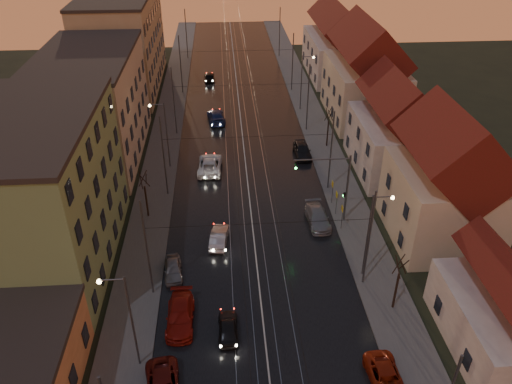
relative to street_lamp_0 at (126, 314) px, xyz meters
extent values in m
plane|color=black|center=(9.10, -2.00, -4.89)|extent=(160.00, 160.00, 0.00)
cube|color=black|center=(9.10, 38.00, -4.87)|extent=(16.00, 120.00, 0.04)
cube|color=#4C4C4C|center=(-0.90, 38.00, -4.81)|extent=(4.00, 120.00, 0.15)
cube|color=#4C4C4C|center=(19.10, 38.00, -4.81)|extent=(4.00, 120.00, 0.15)
cube|color=gray|center=(6.90, 38.00, -4.83)|extent=(0.06, 120.00, 0.03)
cube|color=gray|center=(8.33, 38.00, -4.83)|extent=(0.06, 120.00, 0.03)
cube|color=gray|center=(9.87, 38.00, -4.83)|extent=(0.06, 120.00, 0.03)
cube|color=gray|center=(11.30, 38.00, -4.83)|extent=(0.06, 120.00, 0.03)
cube|color=#71915C|center=(-8.40, 12.00, 1.61)|extent=(10.00, 18.00, 13.00)
cube|color=tan|center=(-8.40, 32.00, 1.11)|extent=(10.00, 20.00, 12.00)
cube|color=tan|center=(-8.40, 56.00, 2.11)|extent=(10.00, 24.00, 14.00)
cube|color=beige|center=(26.10, 0.00, -2.89)|extent=(8.00, 10.00, 4.00)
cube|color=beige|center=(26.10, 13.00, -1.39)|extent=(8.50, 10.00, 7.00)
pyramid|color=#531E13|center=(26.10, 13.00, 4.01)|extent=(8.67, 10.20, 3.80)
cube|color=beige|center=(26.10, 26.00, -1.89)|extent=(9.00, 12.00, 6.00)
pyramid|color=#531E13|center=(26.10, 26.00, 2.71)|extent=(9.18, 12.24, 3.20)
cube|color=beige|center=(26.10, 41.00, -1.14)|extent=(9.00, 14.00, 7.50)
pyramid|color=#531E13|center=(26.10, 41.00, 4.61)|extent=(9.18, 14.28, 4.00)
cube|color=beige|center=(26.10, 59.00, -1.64)|extent=(9.00, 16.00, 6.50)
pyramid|color=#531E13|center=(26.10, 59.00, 3.36)|extent=(9.18, 16.32, 3.50)
cylinder|color=#595B60|center=(0.50, 7.00, -0.39)|extent=(0.16, 0.16, 9.00)
cylinder|color=#595B60|center=(17.70, 7.00, -0.39)|extent=(0.16, 0.16, 9.00)
cylinder|color=#595B60|center=(0.50, 22.00, -0.39)|extent=(0.16, 0.16, 9.00)
cylinder|color=#595B60|center=(17.70, 22.00, -0.39)|extent=(0.16, 0.16, 9.00)
cylinder|color=#595B60|center=(0.50, 37.00, -0.39)|extent=(0.16, 0.16, 9.00)
cylinder|color=#595B60|center=(17.70, 37.00, -0.39)|extent=(0.16, 0.16, 9.00)
cylinder|color=#595B60|center=(0.50, 52.00, -0.39)|extent=(0.16, 0.16, 9.00)
cylinder|color=#595B60|center=(17.70, 52.00, -0.39)|extent=(0.16, 0.16, 9.00)
cylinder|color=#595B60|center=(0.50, 70.00, -0.39)|extent=(0.16, 0.16, 9.00)
cylinder|color=#595B60|center=(17.70, 70.00, -0.39)|extent=(0.16, 0.16, 9.00)
cylinder|color=#595B60|center=(0.30, 0.00, -0.89)|extent=(0.14, 0.14, 8.00)
cylinder|color=#595B60|center=(-0.50, 0.00, 2.91)|extent=(1.60, 0.10, 0.10)
sphere|color=#FFD88C|center=(-1.22, 0.00, 2.81)|extent=(0.32, 0.32, 0.32)
cylinder|color=#595B60|center=(17.90, 8.00, -0.89)|extent=(0.14, 0.14, 8.00)
cylinder|color=#595B60|center=(18.70, 8.00, 2.91)|extent=(1.60, 0.10, 0.10)
sphere|color=#FFD88C|center=(19.42, 8.00, 2.81)|extent=(0.32, 0.32, 0.32)
cylinder|color=#595B60|center=(0.30, 28.00, -0.89)|extent=(0.14, 0.14, 8.00)
cylinder|color=#595B60|center=(-0.50, 28.00, 2.91)|extent=(1.60, 0.10, 0.10)
sphere|color=#FFD88C|center=(-1.22, 28.00, 2.81)|extent=(0.32, 0.32, 0.32)
cylinder|color=#595B60|center=(17.90, 44.00, -0.89)|extent=(0.14, 0.14, 8.00)
cylinder|color=#595B60|center=(18.70, 44.00, 2.91)|extent=(1.60, 0.10, 0.10)
sphere|color=#FFD88C|center=(19.42, 44.00, 2.81)|extent=(0.32, 0.32, 0.32)
cylinder|color=#595B60|center=(18.10, 16.00, -1.29)|extent=(0.20, 0.20, 7.20)
cylinder|color=#595B60|center=(15.50, 16.00, 2.01)|extent=(5.20, 0.14, 0.14)
imported|color=black|center=(13.10, 16.00, 1.41)|extent=(0.15, 0.18, 0.90)
sphere|color=#19FF3F|center=(13.10, 15.88, 1.26)|extent=(0.20, 0.20, 0.20)
cylinder|color=black|center=(-1.10, 18.00, -3.14)|extent=(0.18, 0.18, 3.50)
cylinder|color=black|center=(-0.86, 18.09, -0.59)|extent=(0.37, 0.92, 1.61)
cylinder|color=black|center=(-1.18, 18.23, -0.59)|extent=(0.91, 0.40, 1.61)
cylinder|color=black|center=(-1.33, 17.91, -0.59)|extent=(0.37, 0.92, 1.61)
cylinder|color=black|center=(-0.97, 17.78, -0.59)|extent=(0.84, 0.54, 1.62)
cylinder|color=black|center=(19.30, 4.00, -3.14)|extent=(0.18, 0.18, 3.50)
cylinder|color=black|center=(19.54, 4.09, -0.59)|extent=(0.37, 0.92, 1.61)
cylinder|color=black|center=(19.22, 4.23, -0.59)|extent=(0.91, 0.40, 1.61)
cylinder|color=black|center=(19.07, 3.91, -0.59)|extent=(0.37, 0.92, 1.61)
cylinder|color=black|center=(19.43, 3.78, -0.59)|extent=(0.84, 0.54, 1.62)
cylinder|color=black|center=(19.50, 32.00, -3.14)|extent=(0.18, 0.18, 3.50)
cylinder|color=black|center=(19.74, 32.09, -0.59)|extent=(0.37, 0.92, 1.61)
cylinder|color=black|center=(19.42, 32.23, -0.59)|extent=(0.91, 0.40, 1.61)
cylinder|color=black|center=(19.27, 31.91, -0.59)|extent=(0.37, 0.92, 1.61)
cylinder|color=black|center=(19.63, 31.78, -0.59)|extent=(0.84, 0.54, 1.62)
imported|color=black|center=(6.45, 2.34, -4.27)|extent=(1.46, 3.61, 1.23)
imported|color=#A9A8AD|center=(5.89, 13.28, -4.21)|extent=(1.95, 4.23, 1.34)
imported|color=white|center=(4.96, 26.94, -4.10)|extent=(2.88, 5.75, 1.56)
imported|color=navy|center=(5.70, 40.72, -4.11)|extent=(2.78, 5.56, 1.55)
imported|color=black|center=(4.63, 57.44, -4.19)|extent=(1.79, 4.13, 1.39)
imported|color=maroon|center=(2.90, 3.70, -4.17)|extent=(2.04, 4.96, 1.44)
imported|color=gray|center=(1.98, 9.18, -4.27)|extent=(1.82, 3.73, 1.22)
imported|color=maroon|center=(16.70, -2.86, -4.26)|extent=(2.23, 4.57, 1.25)
imported|color=#929297|center=(15.44, 15.72, -4.19)|extent=(2.15, 4.85, 1.38)
imported|color=black|center=(16.03, 29.74, -4.10)|extent=(1.95, 4.66, 1.58)
camera|label=1|loc=(6.67, -23.38, 23.45)|focal=35.00mm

